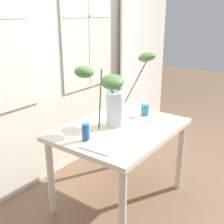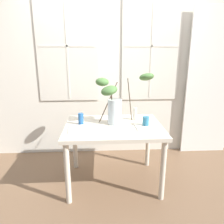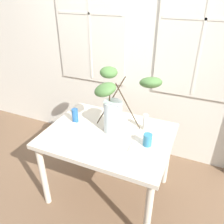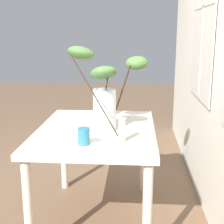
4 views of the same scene
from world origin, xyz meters
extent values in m
plane|color=brown|center=(0.00, 0.00, 0.00)|extent=(14.00, 14.00, 0.00)
cube|color=silver|center=(0.00, 0.93, 1.44)|extent=(5.10, 0.12, 2.89)
cube|color=white|center=(-0.61, 0.86, 1.66)|extent=(0.81, 0.01, 1.52)
cube|color=silver|center=(-0.61, 0.85, 1.66)|extent=(0.88, 0.01, 1.59)
cube|color=silver|center=(-0.61, 0.85, 1.66)|extent=(0.02, 0.01, 1.52)
cube|color=silver|center=(-0.61, 0.85, 1.66)|extent=(0.81, 0.01, 0.02)
cube|color=white|center=(0.61, 0.86, 1.66)|extent=(0.81, 0.01, 1.52)
cube|color=silver|center=(0.61, 0.85, 1.66)|extent=(0.88, 0.01, 1.59)
cube|color=silver|center=(0.61, 0.85, 1.66)|extent=(0.02, 0.01, 1.52)
cube|color=silver|center=(0.61, 0.85, 1.66)|extent=(0.81, 0.01, 0.02)
cube|color=beige|center=(0.00, 0.00, 0.73)|extent=(1.14, 0.86, 0.04)
cylinder|color=beige|center=(-0.51, -0.37, 0.35)|extent=(0.06, 0.06, 0.71)
cylinder|color=beige|center=(0.51, -0.37, 0.35)|extent=(0.06, 0.06, 0.71)
cylinder|color=beige|center=(-0.51, 0.37, 0.35)|extent=(0.06, 0.06, 0.71)
cylinder|color=beige|center=(0.51, 0.37, 0.35)|extent=(0.06, 0.06, 0.71)
cylinder|color=silver|center=(0.02, 0.07, 0.90)|extent=(0.17, 0.17, 0.30)
cylinder|color=silver|center=(0.02, 0.07, 0.80)|extent=(0.15, 0.15, 0.10)
cylinder|color=#382819|center=(0.19, 0.01, 1.04)|extent=(0.12, 0.35, 0.57)
ellipsoid|color=#477038|center=(0.36, -0.04, 1.32)|extent=(0.22, 0.22, 0.13)
cylinder|color=#382819|center=(-0.01, 0.06, 0.96)|extent=(0.03, 0.08, 0.40)
ellipsoid|color=#477038|center=(-0.05, 0.05, 1.16)|extent=(0.25, 0.24, 0.16)
cylinder|color=#382819|center=(-0.05, 0.18, 0.99)|extent=(0.24, 0.15, 0.47)
ellipsoid|color=#477038|center=(-0.12, 0.29, 1.22)|extent=(0.24, 0.24, 0.12)
cylinder|color=#235693|center=(-0.39, 0.06, 0.82)|extent=(0.06, 0.06, 0.14)
cylinder|color=teal|center=(0.38, -0.03, 0.80)|extent=(0.08, 0.08, 0.11)
cube|color=white|center=(-0.38, -0.10, 0.75)|extent=(0.28, 0.28, 0.01)
cube|color=silver|center=(0.38, -0.08, 0.75)|extent=(0.27, 0.27, 0.01)
cube|color=silver|center=(-0.13, -0.33, 0.75)|extent=(0.20, 0.17, 0.00)
cylinder|color=silver|center=(0.29, 0.20, 0.83)|extent=(0.04, 0.04, 0.16)
cylinder|color=black|center=(0.29, 0.20, 0.91)|extent=(0.00, 0.00, 0.01)
camera|label=1|loc=(-1.91, -1.30, 1.69)|focal=45.40mm
camera|label=2|loc=(-0.16, -2.40, 1.60)|focal=34.69mm
camera|label=3|loc=(0.71, -1.53, 1.93)|focal=35.96mm
camera|label=4|loc=(2.28, 0.29, 1.44)|focal=51.79mm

